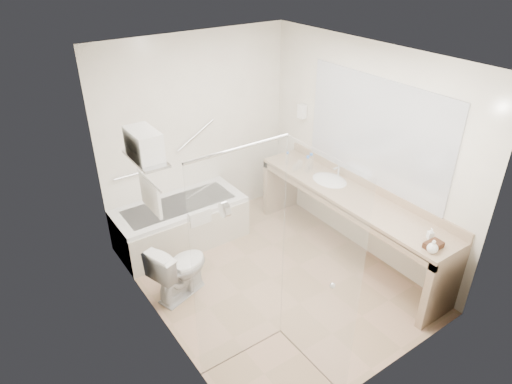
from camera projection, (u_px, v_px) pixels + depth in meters
floor at (271, 278)px, 5.25m from camera, size 3.20×3.20×0.00m
ceiling at (275, 58)px, 4.02m from camera, size 2.60×3.20×0.10m
wall_back at (197, 133)px, 5.77m from camera, size 2.60×0.10×2.50m
wall_front at (398, 264)px, 3.49m from camera, size 2.60×0.10×2.50m
wall_left at (154, 223)px, 3.98m from camera, size 0.10×3.20×2.50m
wall_right at (363, 152)px, 5.28m from camera, size 0.10×3.20×2.50m
bathtub at (181, 223)px, 5.75m from camera, size 1.60×0.73×0.59m
grab_bar_short at (130, 175)px, 5.42m from camera, size 0.40×0.03×0.03m
grab_bar_long at (195, 135)px, 5.72m from camera, size 0.53×0.03×0.33m
shower_enclosure at (278, 267)px, 3.75m from camera, size 0.96×0.91×2.11m
towel_shelf at (145, 153)px, 4.05m from camera, size 0.24×0.55×0.81m
vanity_counter at (350, 210)px, 5.33m from camera, size 0.55×2.70×0.95m
sink at (329, 182)px, 5.55m from camera, size 0.40×0.52×0.14m
faucet at (339, 171)px, 5.56m from camera, size 0.03×0.03×0.14m
mirror at (375, 132)px, 5.02m from camera, size 0.02×2.00×1.20m
hairdryer_unit at (302, 111)px, 5.90m from camera, size 0.08×0.10×0.18m
toilet at (180, 269)px, 4.87m from camera, size 0.76×0.57×0.66m
amenity_basket at (433, 245)px, 4.32m from camera, size 0.18×0.12×0.06m
soap_bottle_a at (430, 236)px, 4.45m from camera, size 0.09×0.13×0.05m
soap_bottle_b at (433, 248)px, 4.25m from camera, size 0.14×0.16×0.10m
water_bottle_left at (311, 162)px, 5.74m from camera, size 0.07×0.07×0.22m
water_bottle_mid at (307, 165)px, 5.67m from camera, size 0.07×0.07×0.22m
water_bottle_right at (287, 159)px, 5.87m from camera, size 0.05×0.05×0.17m
drinking_glass_near at (300, 165)px, 5.79m from camera, size 0.09×0.09×0.10m
drinking_glass_far at (295, 168)px, 5.73m from camera, size 0.08×0.08×0.08m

